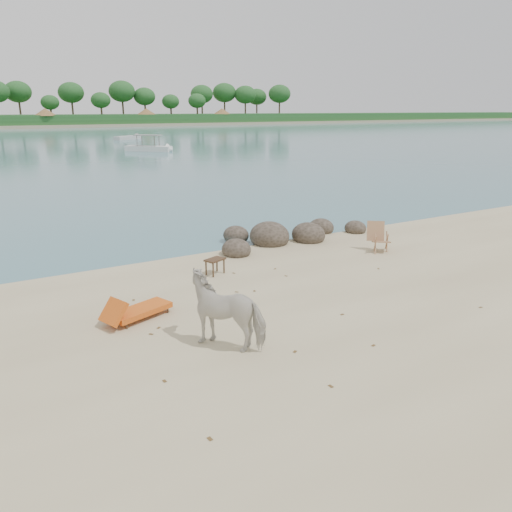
{
  "coord_description": "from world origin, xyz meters",
  "views": [
    {
      "loc": [
        -6.41,
        -8.41,
        4.57
      ],
      "look_at": [
        -0.29,
        2.0,
        1.0
      ],
      "focal_mm": 35.0,
      "sensor_mm": 36.0,
      "label": 1
    }
  ],
  "objects_px": {
    "side_table": "(215,268)",
    "deck_chair": "(381,238)",
    "cow": "(228,310)",
    "boulders": "(283,236)",
    "lounge_chair": "(141,308)"
  },
  "relations": [
    {
      "from": "boulders",
      "to": "cow",
      "type": "bearing_deg",
      "value": -131.14
    },
    {
      "from": "cow",
      "to": "deck_chair",
      "type": "height_order",
      "value": "cow"
    },
    {
      "from": "cow",
      "to": "boulders",
      "type": "bearing_deg",
      "value": -170.29
    },
    {
      "from": "cow",
      "to": "lounge_chair",
      "type": "bearing_deg",
      "value": -100.7
    },
    {
      "from": "deck_chair",
      "to": "cow",
      "type": "bearing_deg",
      "value": -117.17
    },
    {
      "from": "boulders",
      "to": "lounge_chair",
      "type": "relative_size",
      "value": 3.57
    },
    {
      "from": "side_table",
      "to": "lounge_chair",
      "type": "distance_m",
      "value": 3.41
    },
    {
      "from": "boulders",
      "to": "side_table",
      "type": "relative_size",
      "value": 11.1
    },
    {
      "from": "side_table",
      "to": "cow",
      "type": "bearing_deg",
      "value": -133.83
    },
    {
      "from": "lounge_chair",
      "to": "deck_chair",
      "type": "height_order",
      "value": "deck_chair"
    },
    {
      "from": "cow",
      "to": "side_table",
      "type": "xyz_separation_m",
      "value": [
        1.67,
        4.04,
        -0.5
      ]
    },
    {
      "from": "boulders",
      "to": "deck_chair",
      "type": "bearing_deg",
      "value": -55.15
    },
    {
      "from": "boulders",
      "to": "lounge_chair",
      "type": "distance_m",
      "value": 7.79
    },
    {
      "from": "side_table",
      "to": "deck_chair",
      "type": "relative_size",
      "value": 0.58
    },
    {
      "from": "side_table",
      "to": "lounge_chair",
      "type": "xyz_separation_m",
      "value": [
        -2.81,
        -1.94,
        0.04
      ]
    }
  ]
}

